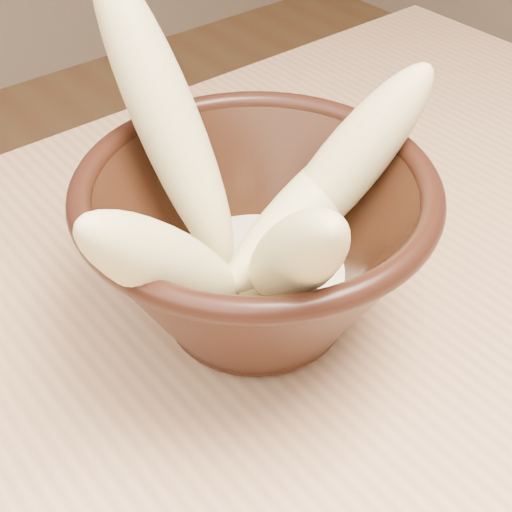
{
  "coord_description": "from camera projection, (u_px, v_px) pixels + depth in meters",
  "views": [
    {
      "loc": [
        -0.18,
        -0.22,
        1.13
      ],
      "look_at": [
        0.05,
        0.07,
        0.81
      ],
      "focal_mm": 50.0,
      "sensor_mm": 36.0,
      "label": 1
    }
  ],
  "objects": [
    {
      "name": "bowl",
      "position": [
        256.0,
        244.0,
        0.48
      ],
      "size": [
        0.24,
        0.24,
        0.13
      ],
      "rotation": [
        0.0,
        0.0,
        0.42
      ],
      "color": "black",
      "rests_on": "table"
    },
    {
      "name": "banana_left",
      "position": [
        169.0,
        266.0,
        0.41
      ],
      "size": [
        0.14,
        0.07,
        0.15
      ],
      "primitive_type": "ellipsoid",
      "rotation": [
        0.7,
        0.0,
        -1.38
      ],
      "color": "#F6E191",
      "rests_on": "bowl"
    },
    {
      "name": "table",
      "position": [
        263.0,
        477.0,
        0.52
      ],
      "size": [
        1.2,
        0.8,
        0.75
      ],
      "color": "tan",
      "rests_on": "ground"
    },
    {
      "name": "banana_across",
      "position": [
        319.0,
        197.0,
        0.49
      ],
      "size": [
        0.2,
        0.08,
        0.08
      ],
      "primitive_type": "ellipsoid",
      "rotation": [
        1.36,
        0.0,
        1.76
      ],
      "color": "#F6E191",
      "rests_on": "bowl"
    },
    {
      "name": "milk_puddle",
      "position": [
        256.0,
        278.0,
        0.5
      ],
      "size": [
        0.13,
        0.13,
        0.02
      ],
      "primitive_type": "cylinder",
      "color": "beige",
      "rests_on": "bowl"
    },
    {
      "name": "banana_front",
      "position": [
        293.0,
        259.0,
        0.41
      ],
      "size": [
        0.1,
        0.15,
        0.16
      ],
      "primitive_type": "ellipsoid",
      "rotation": [
        0.7,
        0.0,
        -0.43
      ],
      "color": "#F6E191",
      "rests_on": "bowl"
    },
    {
      "name": "banana_upright",
      "position": [
        165.0,
        116.0,
        0.47
      ],
      "size": [
        0.05,
        0.16,
        0.21
      ],
      "primitive_type": "ellipsoid",
      "rotation": [
        0.57,
        0.0,
        3.21
      ],
      "color": "#F6E191",
      "rests_on": "bowl"
    },
    {
      "name": "banana_right",
      "position": [
        346.0,
        166.0,
        0.48
      ],
      "size": [
        0.15,
        0.08,
        0.16
      ],
      "primitive_type": "ellipsoid",
      "rotation": [
        0.7,
        0.0,
        1.28
      ],
      "color": "#F6E191",
      "rests_on": "bowl"
    }
  ]
}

